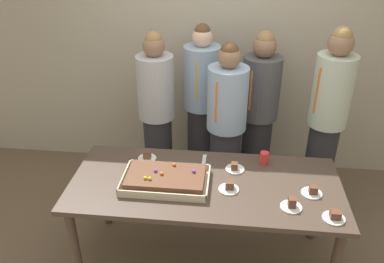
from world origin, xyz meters
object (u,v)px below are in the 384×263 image
(party_table, at_px, (205,192))
(plated_slice_far_left, at_px, (147,157))
(sheet_cake, at_px, (166,179))
(plated_slice_near_right, at_px, (235,168))
(plated_slice_center_back, at_px, (312,192))
(person_striped_tie_right, at_px, (326,122))
(person_far_right_suit, at_px, (226,129))
(person_serving_front, at_px, (157,115))
(cake_server_utensil, at_px, (204,161))
(plated_slice_center_front, at_px, (292,205))
(plated_slice_far_right, at_px, (229,187))
(person_green_shirt_behind, at_px, (259,112))
(person_left_edge_reaching, at_px, (201,105))
(plated_slice_near_left, at_px, (334,216))
(drink_cup_nearest, at_px, (264,158))

(party_table, height_order, plated_slice_far_left, plated_slice_far_left)
(sheet_cake, distance_m, plated_slice_near_right, 0.56)
(plated_slice_center_back, distance_m, person_striped_tie_right, 0.93)
(person_striped_tie_right, bearing_deg, person_far_right_suit, -28.72)
(plated_slice_center_back, bearing_deg, plated_slice_far_left, 165.48)
(party_table, relative_size, person_serving_front, 1.21)
(plated_slice_center_back, xyz_separation_m, cake_server_utensil, (-0.81, 0.34, -0.02))
(plated_slice_far_left, bearing_deg, party_table, -28.74)
(sheet_cake, height_order, person_striped_tie_right, person_striped_tie_right)
(plated_slice_near_right, distance_m, plated_slice_center_front, 0.57)
(sheet_cake, bearing_deg, plated_slice_center_back, -0.67)
(plated_slice_far_right, xyz_separation_m, plated_slice_center_back, (0.60, 0.01, -0.00))
(person_striped_tie_right, relative_size, person_far_right_suit, 1.08)
(sheet_cake, distance_m, person_green_shirt_behind, 1.38)
(party_table, xyz_separation_m, plated_slice_near_right, (0.22, 0.19, 0.11))
(plated_slice_far_right, distance_m, cake_server_utensil, 0.41)
(sheet_cake, bearing_deg, person_green_shirt_behind, 58.04)
(sheet_cake, relative_size, person_left_edge_reaching, 0.38)
(plated_slice_near_left, bearing_deg, sheet_cake, 167.13)
(sheet_cake, relative_size, person_green_shirt_behind, 0.39)
(plated_slice_far_right, xyz_separation_m, person_serving_front, (-0.72, 1.01, 0.05))
(drink_cup_nearest, distance_m, person_left_edge_reaching, 1.05)
(drink_cup_nearest, distance_m, person_green_shirt_behind, 0.81)
(party_table, height_order, plated_slice_far_right, plated_slice_far_right)
(plated_slice_far_left, xyz_separation_m, plated_slice_center_front, (1.11, -0.50, 0.00))
(plated_slice_near_right, distance_m, plated_slice_center_back, 0.61)
(cake_server_utensil, xyz_separation_m, person_far_right_suit, (0.16, 0.47, 0.06))
(plated_slice_far_left, height_order, plated_slice_center_back, plated_slice_far_left)
(plated_slice_far_right, xyz_separation_m, cake_server_utensil, (-0.21, 0.35, -0.02))
(plated_slice_center_front, bearing_deg, person_far_right_suit, 116.19)
(plated_slice_far_right, xyz_separation_m, person_far_right_suit, (-0.05, 0.82, 0.04))
(party_table, distance_m, drink_cup_nearest, 0.57)
(sheet_cake, relative_size, plated_slice_near_right, 4.30)
(plated_slice_near_left, distance_m, plated_slice_center_front, 0.28)
(plated_slice_far_right, relative_size, person_green_shirt_behind, 0.09)
(plated_slice_near_right, relative_size, person_serving_front, 0.09)
(party_table, distance_m, person_green_shirt_behind, 1.22)
(plated_slice_near_left, distance_m, person_green_shirt_behind, 1.51)
(sheet_cake, relative_size, drink_cup_nearest, 6.45)
(plated_slice_center_back, bearing_deg, person_far_right_suit, 128.66)
(party_table, xyz_separation_m, plated_slice_center_back, (0.78, -0.06, 0.11))
(plated_slice_center_front, height_order, cake_server_utensil, plated_slice_center_front)
(plated_slice_near_left, distance_m, person_far_right_suit, 1.31)
(plated_slice_near_left, height_order, person_serving_front, person_serving_front)
(person_left_edge_reaching, bearing_deg, plated_slice_far_left, -14.52)
(person_green_shirt_behind, bearing_deg, person_serving_front, -47.21)
(plated_slice_far_left, bearing_deg, cake_server_utensil, 0.89)
(plated_slice_center_front, distance_m, person_striped_tie_right, 1.14)
(party_table, distance_m, cake_server_utensil, 0.30)
(plated_slice_near_right, xyz_separation_m, person_left_edge_reaching, (-0.35, 1.00, 0.06))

